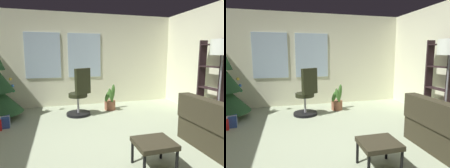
% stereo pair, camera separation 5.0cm
% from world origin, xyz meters
% --- Properties ---
extents(ground_plane, '(5.50, 5.75, 0.10)m').
position_xyz_m(ground_plane, '(0.00, 0.00, -0.05)').
color(ground_plane, '#9EAA8A').
extents(wall_back_with_windows, '(5.50, 0.12, 2.56)m').
position_xyz_m(wall_back_with_windows, '(-0.02, 2.92, 1.28)').
color(wall_back_with_windows, beige).
rests_on(wall_back_with_windows, ground_plane).
extents(footstool, '(0.49, 0.43, 0.37)m').
position_xyz_m(footstool, '(0.53, -0.56, 0.32)').
color(footstool, '#312D1E').
rests_on(footstool, ground_plane).
extents(gift_box_blue, '(0.38, 0.33, 0.22)m').
position_xyz_m(gift_box_blue, '(-1.73, 1.52, 0.11)').
color(gift_box_blue, '#2D4C99').
rests_on(gift_box_blue, ground_plane).
extents(office_chair, '(0.57, 0.58, 1.13)m').
position_xyz_m(office_chair, '(-0.13, 1.86, 0.44)').
color(office_chair, black).
rests_on(office_chair, ground_plane).
extents(bookshelf, '(0.18, 0.64, 1.74)m').
position_xyz_m(bookshelf, '(2.54, 0.74, 0.78)').
color(bookshelf, black).
rests_on(bookshelf, ground_plane).
extents(floor_lamp, '(0.43, 0.43, 1.70)m').
position_xyz_m(floor_lamp, '(2.27, 0.24, 1.48)').
color(floor_lamp, slate).
rests_on(floor_lamp, ground_plane).
extents(potted_plant, '(0.38, 0.39, 0.66)m').
position_xyz_m(potted_plant, '(0.69, 2.14, 0.23)').
color(potted_plant, '#90583F').
rests_on(potted_plant, ground_plane).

